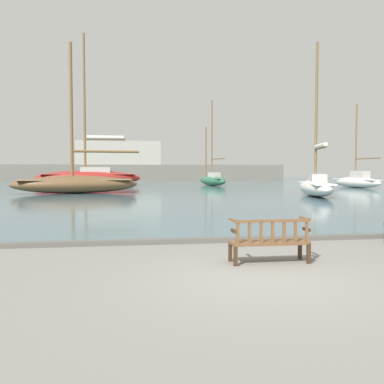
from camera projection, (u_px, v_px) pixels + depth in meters
ground_plane at (261, 280)px, 7.45m from camera, size 160.00×160.00×0.00m
harbor_water at (147, 185)px, 50.90m from camera, size 100.00×80.00×0.08m
quay_edge_kerb at (216, 240)px, 11.25m from camera, size 40.00×0.30×0.12m
park_bench at (270, 240)px, 8.76m from camera, size 1.60×0.53×0.92m
sailboat_outer_starboard at (76, 183)px, 32.60m from camera, size 9.75×3.94×11.36m
sailboat_distant_harbor at (357, 181)px, 42.47m from camera, size 2.34×7.24×8.27m
sailboat_outer_port at (89, 176)px, 47.02m from camera, size 11.48×2.84×16.56m
sailboat_mid_starboard at (316, 185)px, 29.37m from camera, size 3.57×7.84×10.52m
sailboat_nearest_starboard at (212, 179)px, 47.88m from camera, size 2.72×7.90×9.54m
far_breakwater at (136, 168)px, 67.50m from camera, size 45.92×2.40×6.33m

